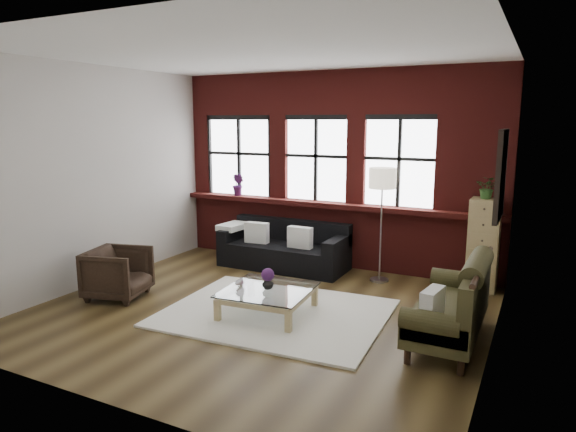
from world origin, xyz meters
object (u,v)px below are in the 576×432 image
at_px(coffee_table, 268,302).
at_px(vintage_settee, 449,301).
at_px(dark_sofa, 283,245).
at_px(vase, 268,283).
at_px(armchair, 118,273).
at_px(drawer_chest, 483,245).
at_px(floor_lamp, 381,221).

bearing_deg(coffee_table, vintage_settee, 5.75).
relative_size(dark_sofa, vase, 13.87).
distance_m(armchair, drawer_chest, 5.13).
bearing_deg(floor_lamp, vintage_settee, -53.51).
bearing_deg(drawer_chest, vintage_settee, -93.58).
relative_size(vintage_settee, coffee_table, 1.67).
height_order(coffee_table, floor_lamp, floor_lamp).
bearing_deg(drawer_chest, coffee_table, -135.63).
distance_m(dark_sofa, vase, 2.12).
relative_size(dark_sofa, drawer_chest, 1.58).
distance_m(armchair, coffee_table, 2.19).
bearing_deg(coffee_table, armchair, -170.61).
bearing_deg(vintage_settee, coffee_table, -174.25).
relative_size(coffee_table, floor_lamp, 0.56).
xyz_separation_m(vintage_settee, floor_lamp, (-1.30, 1.76, 0.47)).
bearing_deg(vintage_settee, drawer_chest, 86.42).
height_order(vintage_settee, floor_lamp, floor_lamp).
bearing_deg(armchair, dark_sofa, -45.18).
height_order(vase, floor_lamp, floor_lamp).
height_order(armchair, floor_lamp, floor_lamp).
height_order(drawer_chest, floor_lamp, floor_lamp).
relative_size(armchair, floor_lamp, 0.40).
relative_size(vintage_settee, armchair, 2.29).
height_order(dark_sofa, coffee_table, dark_sofa).
distance_m(vintage_settee, drawer_chest, 2.02).
distance_m(armchair, floor_lamp, 3.85).
bearing_deg(coffee_table, drawer_chest, 44.37).
height_order(vintage_settee, coffee_table, vintage_settee).
bearing_deg(armchair, vase, -95.33).
height_order(vintage_settee, vase, vintage_settee).
relative_size(dark_sofa, floor_lamp, 1.12).
relative_size(dark_sofa, armchair, 2.76).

